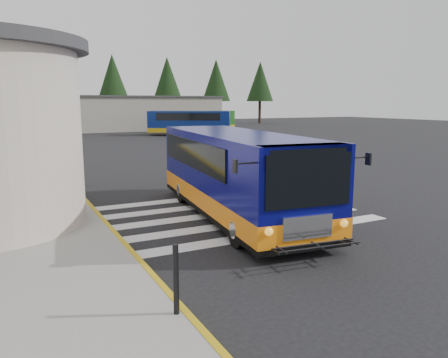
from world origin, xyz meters
name	(u,v)px	position (x,y,z in m)	size (l,w,h in m)	color
ground	(227,207)	(0.00, 0.00, 0.00)	(140.00, 140.00, 0.00)	black
curb_strip	(79,194)	(-4.05, 4.00, 0.08)	(0.12, 34.00, 0.16)	gold
crosswalk	(224,214)	(-0.50, -0.80, 0.01)	(8.00, 5.35, 0.01)	silver
depot_building	(113,113)	(6.00, 42.00, 2.11)	(26.40, 8.40, 4.20)	gray
tree_line	(100,78)	(6.29, 50.00, 6.77)	(58.40, 4.40, 10.00)	black
transit_bus	(236,177)	(-0.31, -1.19, 1.20)	(3.70, 9.06, 2.50)	#080965
bollard	(176,279)	(-4.20, -6.44, 0.71)	(0.09, 0.09, 1.12)	black
far_bus_a	(189,122)	(11.17, 30.04, 1.41)	(8.49, 6.20, 2.17)	navy
far_bus_b	(205,121)	(14.26, 32.93, 1.37)	(8.39, 5.46, 2.11)	#1A5015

